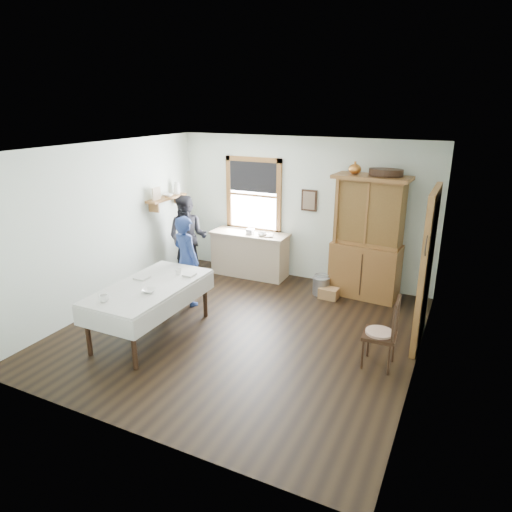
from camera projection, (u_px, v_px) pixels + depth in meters
name	position (u px, v px, depth m)	size (l,w,h in m)	color
room	(240.00, 245.00, 6.48)	(5.01, 5.01, 2.70)	black
window	(253.00, 191.00, 8.90)	(1.18, 0.07, 1.48)	white
doorway	(428.00, 265.00, 6.25)	(0.09, 1.14, 2.22)	#4F4138
wall_shelf	(168.00, 196.00, 8.69)	(0.24, 1.00, 0.44)	#8F5D2C
framed_picture	(309.00, 201.00, 8.45)	(0.30, 0.04, 0.40)	black
rug_beater	(428.00, 236.00, 5.60)	(0.27, 0.27, 0.01)	black
work_counter	(250.00, 254.00, 9.00)	(1.52, 0.58, 0.87)	tan
china_hutch	(367.00, 238.00, 7.83)	(1.26, 0.60, 2.14)	#8F5D2C
dining_table	(151.00, 310.00, 6.68)	(1.03, 1.96, 0.78)	silver
spindle_chair	(380.00, 332.00, 5.84)	(0.45, 0.45, 0.98)	black
pail	(321.00, 286.00, 8.16)	(0.30, 0.30, 0.32)	#919399
wicker_basket	(329.00, 293.00, 8.01)	(0.33, 0.23, 0.19)	#9D7347
woman_blue	(187.00, 264.00, 7.62)	(0.52, 0.34, 1.43)	navy
figure_dark	(188.00, 240.00, 8.79)	(0.73, 0.57, 1.50)	black
table_cup_a	(104.00, 298.00, 6.00)	(0.12, 0.12, 0.10)	white
table_cup_b	(178.00, 272.00, 6.94)	(0.10, 0.10, 0.09)	white
table_bowl	(149.00, 290.00, 6.30)	(0.21, 0.21, 0.05)	white
counter_book	(263.00, 235.00, 8.66)	(0.16, 0.21, 0.02)	#715E4B
counter_bowl	(262.00, 234.00, 8.65)	(0.18, 0.18, 0.06)	white
shelf_bowl	(168.00, 195.00, 8.69)	(0.22, 0.22, 0.05)	white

